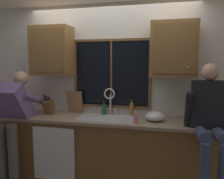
{
  "coord_description": "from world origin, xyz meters",
  "views": [
    {
      "loc": [
        0.77,
        -3.23,
        1.68
      ],
      "look_at": [
        0.09,
        -0.3,
        1.32
      ],
      "focal_mm": 35.53,
      "sensor_mm": 36.0,
      "label": 1
    }
  ],
  "objects": [
    {
      "name": "window_frame_left",
      "position": [
        -0.55,
        -0.02,
        1.52
      ],
      "size": [
        0.03,
        0.02,
        0.95
      ],
      "primitive_type": "cube",
      "color": "brown"
    },
    {
      "name": "bottle_tall_clear",
      "position": [
        0.34,
        -0.07,
        1.02
      ],
      "size": [
        0.06,
        0.06,
        0.24
      ],
      "color": "olive",
      "rests_on": "countertop"
    },
    {
      "name": "soap_dispenser",
      "position": [
        0.44,
        -0.46,
        0.98
      ],
      "size": [
        0.06,
        0.07,
        0.16
      ],
      "color": "pink",
      "rests_on": "countertop"
    },
    {
      "name": "upper_cabinet_right",
      "position": [
        0.89,
        -0.17,
        1.86
      ],
      "size": [
        0.59,
        0.36,
        0.72
      ],
      "color": "olive"
    },
    {
      "name": "upper_cabinet_left",
      "position": [
        -0.86,
        -0.17,
        1.86
      ],
      "size": [
        0.59,
        0.36,
        0.72
      ],
      "color": "olive"
    },
    {
      "name": "window_frame_top",
      "position": [
        0.02,
        -0.02,
        2.02
      ],
      "size": [
        1.17,
        0.02,
        0.04
      ],
      "primitive_type": "cube",
      "color": "brown"
    },
    {
      "name": "back_wall",
      "position": [
        0.0,
        0.06,
        1.27
      ],
      "size": [
        5.66,
        0.12,
        2.55
      ],
      "primitive_type": "cube",
      "color": "silver",
      "rests_on": "floor"
    },
    {
      "name": "lower_cabinet_run",
      "position": [
        0.0,
        -0.29,
        0.44
      ],
      "size": [
        3.26,
        0.58,
        0.88
      ],
      "primitive_type": "cube",
      "color": "brown",
      "rests_on": "floor"
    },
    {
      "name": "knife_block",
      "position": [
        -0.89,
        -0.26,
        1.03
      ],
      "size": [
        0.12,
        0.18,
        0.32
      ],
      "color": "brown",
      "rests_on": "countertop"
    },
    {
      "name": "sink",
      "position": [
        0.02,
        -0.3,
        0.82
      ],
      "size": [
        0.8,
        0.46,
        0.21
      ],
      "color": "#B7B7BC",
      "rests_on": "lower_cabinet_run"
    },
    {
      "name": "window_frame_right",
      "position": [
        0.59,
        -0.02,
        1.52
      ],
      "size": [
        0.03,
        0.02,
        0.95
      ],
      "primitive_type": "cube",
      "color": "brown"
    },
    {
      "name": "countertop",
      "position": [
        0.0,
        -0.31,
        0.9
      ],
      "size": [
        3.32,
        0.62,
        0.04
      ],
      "primitive_type": "cube",
      "color": "gray",
      "rests_on": "lower_cabinet_run"
    },
    {
      "name": "person_sitting_on_counter",
      "position": [
        1.3,
        -0.57,
        1.1
      ],
      "size": [
        0.54,
        0.62,
        1.26
      ],
      "color": "#384260",
      "rests_on": "countertop"
    },
    {
      "name": "dishwasher_front",
      "position": [
        -0.64,
        -0.61,
        0.46
      ],
      "size": [
        0.6,
        0.02,
        0.74
      ],
      "primitive_type": "cube",
      "color": "white"
    },
    {
      "name": "bottle_green_glass",
      "position": [
        -0.07,
        -0.11,
        1.0
      ],
      "size": [
        0.06,
        0.06,
        0.2
      ],
      "color": "#1E592D",
      "rests_on": "countertop"
    },
    {
      "name": "window_mullion_center",
      "position": [
        0.02,
        -0.02,
        1.52
      ],
      "size": [
        0.02,
        0.02,
        0.95
      ],
      "primitive_type": "cube",
      "color": "brown"
    },
    {
      "name": "faucet",
      "position": [
        0.03,
        -0.12,
        1.17
      ],
      "size": [
        0.18,
        0.09,
        0.4
      ],
      "color": "silver",
      "rests_on": "countertop"
    },
    {
      "name": "cutting_board",
      "position": [
        -0.54,
        -0.09,
        1.09
      ],
      "size": [
        0.24,
        0.09,
        0.34
      ],
      "primitive_type": "cube",
      "rotation": [
        0.21,
        0.0,
        0.0
      ],
      "color": "#997047",
      "rests_on": "countertop"
    },
    {
      "name": "window_glass",
      "position": [
        0.02,
        -0.01,
        1.52
      ],
      "size": [
        1.1,
        0.02,
        0.95
      ],
      "primitive_type": "cube",
      "color": "black"
    },
    {
      "name": "person_standing",
      "position": [
        -1.24,
        -0.62,
        0.96
      ],
      "size": [
        0.53,
        0.69,
        1.56
      ],
      "color": "#595147",
      "rests_on": "floor"
    },
    {
      "name": "mixing_bowl",
      "position": [
        0.68,
        -0.3,
        0.98
      ],
      "size": [
        0.26,
        0.26,
        0.13
      ],
      "primitive_type": "ellipsoid",
      "color": "silver",
      "rests_on": "countertop"
    },
    {
      "name": "window_frame_bottom",
      "position": [
        0.02,
        -0.02,
        1.03
      ],
      "size": [
        1.17,
        0.02,
        0.04
      ],
      "primitive_type": "cube",
      "color": "brown"
    }
  ]
}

